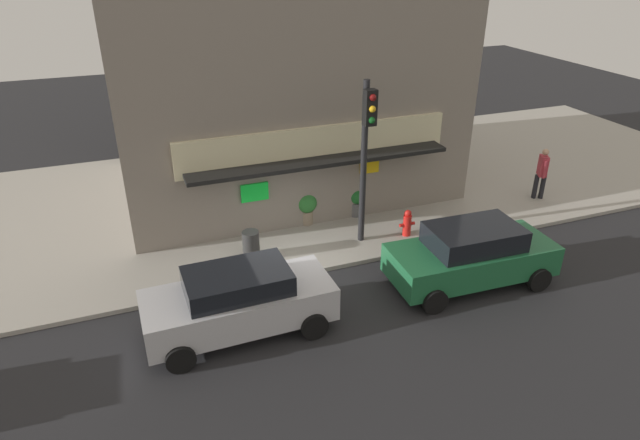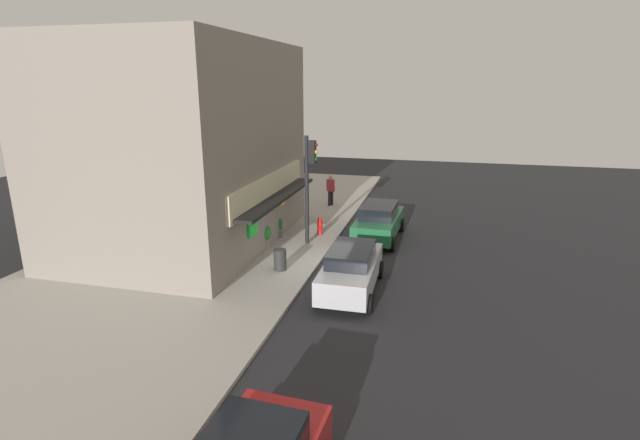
# 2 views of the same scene
# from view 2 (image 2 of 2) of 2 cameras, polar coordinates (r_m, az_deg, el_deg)

# --- Properties ---
(ground_plane) EXTENTS (56.75, 56.75, 0.00)m
(ground_plane) POSITION_cam_2_polar(r_m,az_deg,el_deg) (18.98, -0.26, -5.63)
(ground_plane) COLOR #232326
(sidewalk) EXTENTS (37.83, 10.83, 0.12)m
(sidewalk) POSITION_cam_2_polar(r_m,az_deg,el_deg) (20.91, -14.81, -3.93)
(sidewalk) COLOR #A39E93
(sidewalk) RESTS_ON ground_plane
(corner_building) EXTENTS (10.91, 8.40, 8.55)m
(corner_building) POSITION_cam_2_polar(r_m,az_deg,el_deg) (21.64, -15.80, 8.49)
(corner_building) COLOR gray
(corner_building) RESTS_ON sidewalk
(traffic_light) EXTENTS (0.32, 0.58, 4.74)m
(traffic_light) POSITION_cam_2_polar(r_m,az_deg,el_deg) (20.57, -1.30, 5.29)
(traffic_light) COLOR black
(traffic_light) RESTS_ON sidewalk
(fire_hydrant) EXTENTS (0.49, 0.25, 0.83)m
(fire_hydrant) POSITION_cam_2_polar(r_m,az_deg,el_deg) (22.50, -0.01, -0.72)
(fire_hydrant) COLOR red
(fire_hydrant) RESTS_ON sidewalk
(trash_can) EXTENTS (0.47, 0.47, 0.82)m
(trash_can) POSITION_cam_2_polar(r_m,az_deg,el_deg) (18.32, -4.77, -4.72)
(trash_can) COLOR #2D2D2D
(trash_can) RESTS_ON sidewalk
(pedestrian) EXTENTS (0.42, 0.56, 1.78)m
(pedestrian) POSITION_cam_2_polar(r_m,az_deg,el_deg) (27.74, 1.28, 3.74)
(pedestrian) COLOR black
(pedestrian) RESTS_ON sidewalk
(potted_plant_by_doorway) EXTENTS (0.65, 0.65, 1.04)m
(potted_plant_by_doorway) POSITION_cam_2_polar(r_m,az_deg,el_deg) (20.63, -6.64, -1.78)
(potted_plant_by_doorway) COLOR gray
(potted_plant_by_doorway) RESTS_ON sidewalk
(potted_plant_by_window) EXTENTS (0.52, 0.52, 0.93)m
(potted_plant_by_window) POSITION_cam_2_polar(r_m,az_deg,el_deg) (22.18, -5.10, -0.80)
(potted_plant_by_window) COLOR #59595B
(potted_plant_by_window) RESTS_ON sidewalk
(parked_car_green) EXTENTS (4.37, 2.11, 1.66)m
(parked_car_green) POSITION_cam_2_polar(r_m,az_deg,el_deg) (22.27, 6.98, -0.15)
(parked_car_green) COLOR #1E6038
(parked_car_green) RESTS_ON ground_plane
(parked_car_silver) EXTENTS (4.28, 1.95, 1.62)m
(parked_car_silver) POSITION_cam_2_polar(r_m,az_deg,el_deg) (16.59, 3.70, -5.83)
(parked_car_silver) COLOR #B7B7BC
(parked_car_silver) RESTS_ON ground_plane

